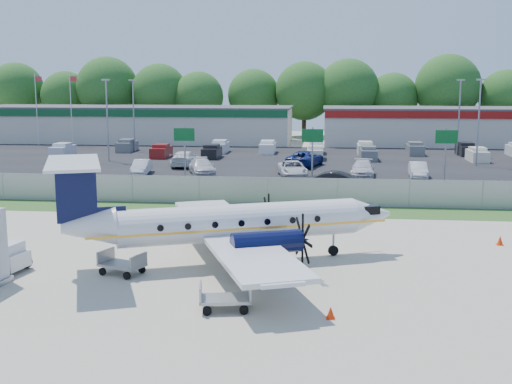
# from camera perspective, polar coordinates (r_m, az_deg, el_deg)

# --- Properties ---
(ground) EXTENTS (170.00, 170.00, 0.00)m
(ground) POSITION_cam_1_polar(r_m,az_deg,el_deg) (32.69, -1.12, -5.75)
(ground) COLOR #B4AD98
(ground) RESTS_ON ground
(grass_verge) EXTENTS (170.00, 4.00, 0.02)m
(grass_verge) POSITION_cam_1_polar(r_m,az_deg,el_deg) (44.30, 0.82, -1.62)
(grass_verge) COLOR #2D561E
(grass_verge) RESTS_ON ground
(access_road) EXTENTS (170.00, 8.00, 0.02)m
(access_road) POSITION_cam_1_polar(r_m,az_deg,el_deg) (51.16, 1.54, -0.08)
(access_road) COLOR black
(access_road) RESTS_ON ground
(parking_lot) EXTENTS (170.00, 32.00, 0.02)m
(parking_lot) POSITION_cam_1_polar(r_m,az_deg,el_deg) (71.90, 2.86, 2.75)
(parking_lot) COLOR black
(parking_lot) RESTS_ON ground
(perimeter_fence) EXTENTS (120.00, 0.06, 1.99)m
(perimeter_fence) POSITION_cam_1_polar(r_m,az_deg,el_deg) (46.08, 1.05, 0.08)
(perimeter_fence) COLOR gray
(perimeter_fence) RESTS_ON ground
(building_west) EXTENTS (46.40, 12.40, 5.24)m
(building_west) POSITION_cam_1_polar(r_m,az_deg,el_deg) (97.53, -10.67, 5.98)
(building_west) COLOR beige
(building_west) RESTS_ON ground
(building_east) EXTENTS (44.40, 12.40, 5.24)m
(building_east) POSITION_cam_1_polar(r_m,az_deg,el_deg) (96.00, 19.42, 5.54)
(building_east) COLOR beige
(building_east) RESTS_ON ground
(sign_left) EXTENTS (1.80, 0.26, 5.00)m
(sign_left) POSITION_cam_1_polar(r_m,az_deg,el_deg) (55.70, -6.38, 4.40)
(sign_left) COLOR gray
(sign_left) RESTS_ON ground
(sign_mid) EXTENTS (1.80, 0.26, 5.00)m
(sign_mid) POSITION_cam_1_polar(r_m,az_deg,el_deg) (54.41, 5.04, 4.30)
(sign_mid) COLOR gray
(sign_mid) RESTS_ON ground
(sign_right) EXTENTS (1.80, 0.26, 5.00)m
(sign_right) POSITION_cam_1_polar(r_m,az_deg,el_deg) (55.32, 16.53, 4.02)
(sign_right) COLOR gray
(sign_right) RESTS_ON ground
(flagpole_west) EXTENTS (1.06, 0.12, 10.00)m
(flagpole_west) POSITION_cam_1_polar(r_m,az_deg,el_deg) (95.08, -18.90, 7.35)
(flagpole_west) COLOR silver
(flagpole_west) RESTS_ON ground
(flagpole_east) EXTENTS (1.06, 0.12, 10.00)m
(flagpole_east) POSITION_cam_1_polar(r_m,az_deg,el_deg) (93.09, -16.09, 7.45)
(flagpole_east) COLOR silver
(flagpole_east) RESTS_ON ground
(light_pole_nw) EXTENTS (0.90, 0.35, 9.09)m
(light_pole_nw) POSITION_cam_1_polar(r_m,az_deg,el_deg) (73.36, -13.10, 6.75)
(light_pole_nw) COLOR gray
(light_pole_nw) RESTS_ON ground
(light_pole_ne) EXTENTS (0.90, 0.35, 9.09)m
(light_pole_ne) POSITION_cam_1_polar(r_m,az_deg,el_deg) (71.18, 19.20, 6.38)
(light_pole_ne) COLOR gray
(light_pole_ne) RESTS_ON ground
(light_pole_sw) EXTENTS (0.90, 0.35, 9.09)m
(light_pole_sw) POSITION_cam_1_polar(r_m,az_deg,el_deg) (82.87, -10.83, 7.14)
(light_pole_sw) COLOR gray
(light_pole_sw) RESTS_ON ground
(light_pole_se) EXTENTS (0.90, 0.35, 9.09)m
(light_pole_se) POSITION_cam_1_polar(r_m,az_deg,el_deg) (80.94, 17.61, 6.80)
(light_pole_se) COLOR gray
(light_pole_se) RESTS_ON ground
(tree_line) EXTENTS (112.00, 6.00, 14.00)m
(tree_line) POSITION_cam_1_polar(r_m,az_deg,el_deg) (105.69, 3.91, 4.97)
(tree_line) COLOR #215418
(tree_line) RESTS_ON ground
(aircraft) EXTENTS (16.99, 16.52, 5.24)m
(aircraft) POSITION_cam_1_polar(r_m,az_deg,el_deg) (31.04, -2.11, -2.74)
(aircraft) COLOR silver
(aircraft) RESTS_ON ground
(baggage_cart_near) EXTENTS (2.17, 1.52, 1.05)m
(baggage_cart_near) POSITION_cam_1_polar(r_m,az_deg,el_deg) (25.16, -2.75, -9.39)
(baggage_cart_near) COLOR gray
(baggage_cart_near) RESTS_ON ground
(baggage_cart_far) EXTENTS (2.30, 1.85, 1.05)m
(baggage_cart_far) POSITION_cam_1_polar(r_m,az_deg,el_deg) (30.24, -11.82, -6.28)
(baggage_cart_far) COLOR gray
(baggage_cart_far) RESTS_ON ground
(cone_nose) EXTENTS (0.36, 0.36, 0.52)m
(cone_nose) POSITION_cam_1_polar(r_m,az_deg,el_deg) (37.30, 20.87, -4.06)
(cone_nose) COLOR red
(cone_nose) RESTS_ON ground
(cone_port_wing) EXTENTS (0.34, 0.34, 0.48)m
(cone_port_wing) POSITION_cam_1_polar(r_m,az_deg,el_deg) (24.52, 6.65, -10.61)
(cone_port_wing) COLOR red
(cone_port_wing) RESTS_ON ground
(cone_starboard_wing) EXTENTS (0.40, 0.40, 0.57)m
(cone_starboard_wing) POSITION_cam_1_polar(r_m,az_deg,el_deg) (46.38, 6.90, -0.85)
(cone_starboard_wing) COLOR red
(cone_starboard_wing) RESTS_ON ground
(road_car_west) EXTENTS (5.00, 3.39, 1.56)m
(road_car_west) POSITION_cam_1_polar(r_m,az_deg,el_deg) (52.00, -14.55, -0.25)
(road_car_west) COLOR silver
(road_car_west) RESTS_ON ground
(road_car_mid) EXTENTS (5.09, 2.48, 1.61)m
(road_car_mid) POSITION_cam_1_polar(r_m,az_deg,el_deg) (52.36, 6.38, 0.08)
(road_car_mid) COLOR black
(road_car_mid) RESTS_ON ground
(parked_car_a) EXTENTS (1.90, 4.35, 1.39)m
(parked_car_a) POSITION_cam_1_polar(r_m,az_deg,el_deg) (62.68, -10.12, 1.57)
(parked_car_a) COLOR silver
(parked_car_a) RESTS_ON ground
(parked_car_b) EXTENTS (3.69, 5.57, 1.50)m
(parked_car_b) POSITION_cam_1_polar(r_m,az_deg,el_deg) (61.59, -4.83, 1.55)
(parked_car_b) COLOR silver
(parked_car_b) RESTS_ON ground
(parked_car_c) EXTENTS (3.32, 5.67, 1.48)m
(parked_car_c) POSITION_cam_1_polar(r_m,az_deg,el_deg) (60.08, 3.25, 1.36)
(parked_car_c) COLOR silver
(parked_car_c) RESTS_ON ground
(parked_car_d) EXTENTS (2.49, 5.30, 1.49)m
(parked_car_d) POSITION_cam_1_polar(r_m,az_deg,el_deg) (60.86, 9.44, 1.35)
(parked_car_d) COLOR silver
(parked_car_d) RESTS_ON ground
(parked_car_e) EXTENTS (1.75, 4.44, 1.44)m
(parked_car_e) POSITION_cam_1_polar(r_m,az_deg,el_deg) (61.29, 14.18, 1.25)
(parked_car_e) COLOR silver
(parked_car_e) RESTS_ON ground
(parked_car_f) EXTENTS (2.31, 5.63, 1.63)m
(parked_car_f) POSITION_cam_1_polar(r_m,az_deg,el_deg) (67.72, -6.33, 2.27)
(parked_car_f) COLOR silver
(parked_car_f) RESTS_ON ground
(parked_car_g) EXTENTS (4.26, 6.53, 1.67)m
(parked_car_g) POSITION_cam_1_polar(r_m,az_deg,el_deg) (67.46, 4.36, 2.27)
(parked_car_g) COLOR navy
(parked_car_g) RESTS_ON ground
(far_parking_rows) EXTENTS (56.00, 10.00, 1.60)m
(far_parking_rows) POSITION_cam_1_polar(r_m,az_deg,el_deg) (76.86, 3.07, 3.19)
(far_parking_rows) COLOR gray
(far_parking_rows) RESTS_ON ground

